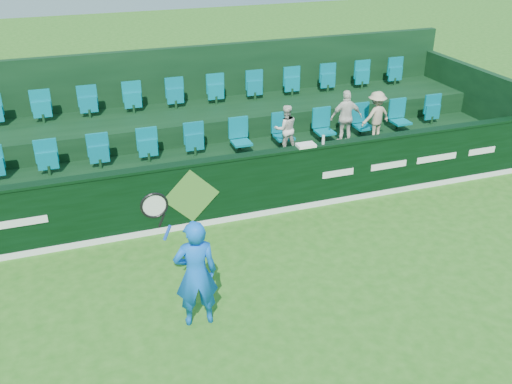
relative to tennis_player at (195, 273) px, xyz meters
name	(u,v)px	position (x,y,z in m)	size (l,w,h in m)	color
ground	(261,362)	(0.60, -1.13, -0.89)	(60.00, 60.00, 0.00)	#246417
sponsor_hoarding	(190,195)	(0.60, 2.87, -0.21)	(16.00, 0.25, 1.35)	black
stand_tier_front	(179,184)	(0.60, 3.97, -0.49)	(16.00, 2.00, 0.80)	black
stand_tier_back	(160,141)	(0.60, 5.87, -0.24)	(16.00, 1.80, 1.30)	black
stand_rear	(155,113)	(0.60, 6.31, 0.33)	(16.00, 4.10, 2.60)	black
seat_row_front	(172,146)	(0.60, 4.37, 0.21)	(13.50, 0.50, 0.60)	#027383
seat_row_back	(155,99)	(0.60, 6.17, 0.71)	(13.50, 0.50, 0.60)	#027383
tennis_player	(195,273)	(0.00, 0.00, 0.00)	(1.10, 0.47, 2.38)	blue
spectator_left	(286,129)	(3.02, 3.99, 0.44)	(0.52, 0.40, 1.06)	silver
spectator_middle	(346,117)	(4.47, 3.99, 0.53)	(0.73, 0.30, 1.24)	white
spectator_right	(376,116)	(5.23, 3.99, 0.48)	(0.73, 0.42, 1.13)	#C2AC89
towel	(306,145)	(3.00, 2.87, 0.49)	(0.37, 0.24, 0.06)	white
drinks_bottle	(323,140)	(3.37, 2.87, 0.56)	(0.06, 0.06, 0.19)	silver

